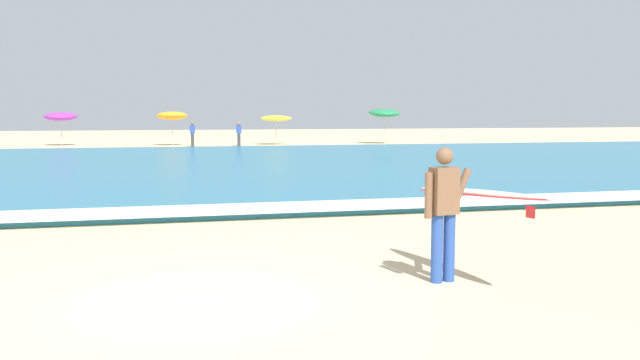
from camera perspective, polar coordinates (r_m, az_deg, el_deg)
name	(u,v)px	position (r m, az deg, el deg)	size (l,w,h in m)	color
ground_plane	(199,300)	(8.14, -10.06, -9.86)	(160.00, 160.00, 0.00)	beige
sea	(164,166)	(27.74, -12.93, 1.17)	(120.00, 28.00, 0.14)	teal
surf_foam	(177,211)	(14.41, -11.86, -2.53)	(120.00, 1.67, 0.01)	white
surfer_with_board	(459,202)	(8.93, 11.52, -1.78)	(1.13, 2.70, 1.73)	#284CA3
beach_umbrella_1	(61,116)	(48.22, -20.87, 4.99)	(2.11, 2.14, 2.27)	beige
beach_umbrella_2	(172,116)	(46.19, -12.27, 5.27)	(2.02, 2.03, 2.28)	beige
beach_umbrella_3	(276,118)	(46.42, -3.69, 5.17)	(2.11, 2.13, 2.03)	beige
beach_umbrella_4	(384,113)	(48.24, 5.40, 5.61)	(2.17, 2.21, 2.54)	beige
beachgoer_near_row_left	(239,133)	(44.59, -6.80, 3.91)	(0.32, 0.20, 1.58)	#383842
beachgoer_near_row_mid	(192,134)	(44.41, -10.62, 3.84)	(0.32, 0.20, 1.58)	#383842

